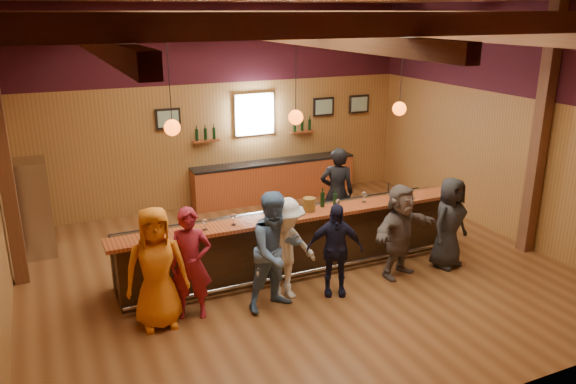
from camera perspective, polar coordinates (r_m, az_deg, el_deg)
name	(u,v)px	position (r m, az deg, el deg)	size (l,w,h in m)	color
room	(294,85)	(9.05, 0.65, 10.85)	(9.04, 9.00, 4.52)	brown
bar_counter	(292,239)	(9.84, 0.45, -4.83)	(6.30, 1.07, 1.11)	black
back_bar_cabinet	(275,180)	(13.38, -1.37, 1.23)	(4.00, 0.52, 0.95)	maroon
window	(254,114)	(13.07, -3.45, 7.89)	(0.95, 0.09, 0.95)	silver
framed_pictures	(289,109)	(13.39, 0.06, 8.38)	(5.35, 0.05, 0.45)	black
wine_shelves	(256,133)	(13.10, -3.31, 6.00)	(3.00, 0.18, 0.30)	maroon
pendant_lights	(296,117)	(9.07, 0.79, 7.64)	(4.24, 0.24, 1.37)	black
stainless_fridge	(31,209)	(11.22, -24.68, -1.55)	(0.70, 0.70, 1.80)	silver
customer_orange	(156,268)	(8.14, -13.23, -7.54)	(0.88, 0.57, 1.79)	orange
customer_redvest	(191,264)	(8.30, -9.86, -7.18)	(0.62, 0.40, 1.69)	maroon
customer_denim	(276,251)	(8.38, -1.23, -6.04)	(0.90, 0.70, 1.85)	#5377A6
customer_white	(285,250)	(8.66, -0.29, -5.88)	(1.08, 0.62, 1.67)	silver
customer_navy	(335,250)	(8.88, 4.77, -5.84)	(0.89, 0.37, 1.52)	black
customer_brown	(400,231)	(9.61, 11.29, -3.90)	(1.50, 0.48, 1.62)	#60534D
customer_dark	(449,223)	(10.17, 16.07, -3.01)	(0.80, 0.52, 1.63)	black
bartender	(337,193)	(11.06, 4.99, -0.10)	(0.67, 0.44, 1.83)	black
ice_bucket	(309,205)	(9.43, 2.16, -1.28)	(0.21, 0.21, 0.23)	brown
bottle_a	(322,199)	(9.65, 3.52, -0.76)	(0.07, 0.07, 0.34)	black
bottle_b	(335,200)	(9.67, 4.81, -0.80)	(0.07, 0.07, 0.31)	black
glass_a	(145,228)	(8.63, -14.37, -3.58)	(0.09, 0.09, 0.19)	silver
glass_b	(184,224)	(8.71, -10.53, -3.17)	(0.08, 0.08, 0.18)	silver
glass_c	(205,222)	(8.72, -8.44, -3.04)	(0.08, 0.08, 0.18)	silver
glass_d	(233,217)	(8.86, -5.59, -2.52)	(0.09, 0.09, 0.19)	silver
glass_e	(285,209)	(9.23, -0.29, -1.72)	(0.07, 0.07, 0.16)	silver
glass_f	(338,202)	(9.52, 5.11, -1.04)	(0.08, 0.08, 0.19)	silver
glass_g	(364,195)	(9.95, 7.74, -0.28)	(0.09, 0.09, 0.19)	silver
glass_h	(405,190)	(10.33, 11.83, 0.19)	(0.09, 0.09, 0.19)	silver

